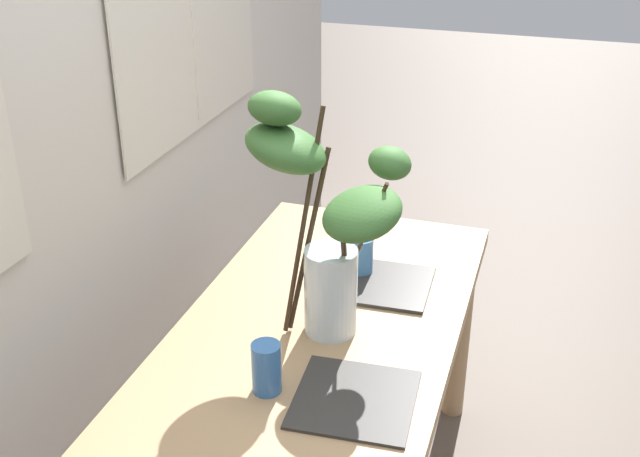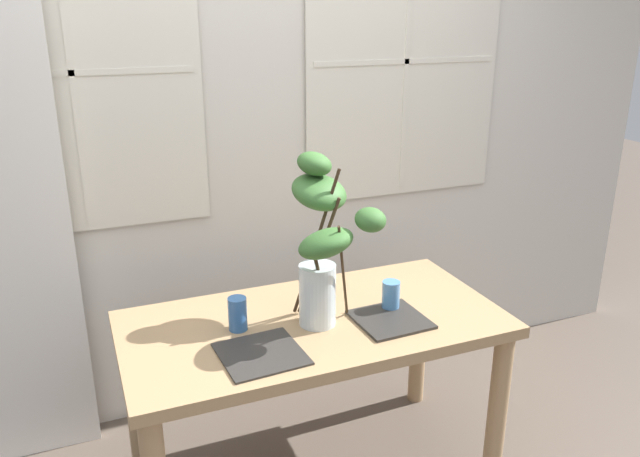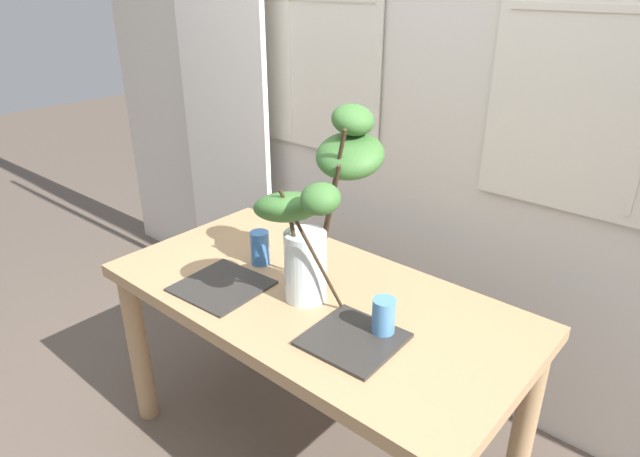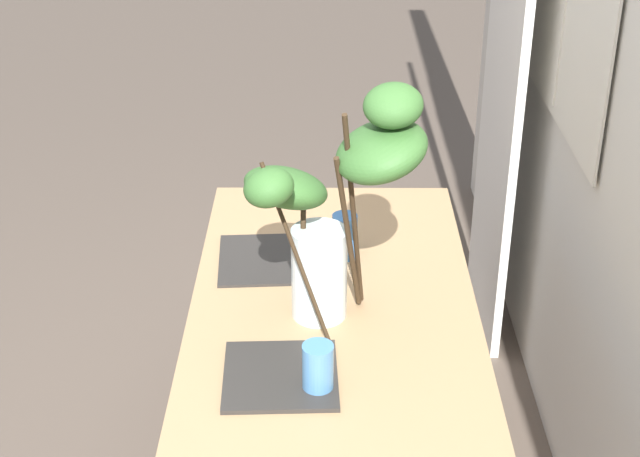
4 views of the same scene
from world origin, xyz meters
The scene contains 7 objects.
back_wall_with_windows centered at (0.00, 0.76, 1.44)m, with size 4.50×0.14×2.86m.
dining_table centered at (0.00, 0.00, 0.62)m, with size 1.46×0.74×0.73m.
vase_with_branches centered at (0.03, -0.01, 1.06)m, with size 0.35×0.48×0.64m.
drinking_glass_blue_left centered at (-0.29, 0.03, 0.79)m, with size 0.07×0.07×0.13m, color #386BAD.
drinking_glass_blue_right centered at (0.31, -0.04, 0.79)m, with size 0.07×0.07×0.12m, color #4C84BC.
plate_square_left centered at (-0.27, -0.18, 0.73)m, with size 0.28×0.28×0.01m, color #2D2B28.
plate_square_right centered at (0.27, -0.12, 0.74)m, with size 0.26×0.26×0.01m, color #2D2B28.
Camera 2 is at (-0.80, -2.02, 1.87)m, focal length 35.28 mm.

